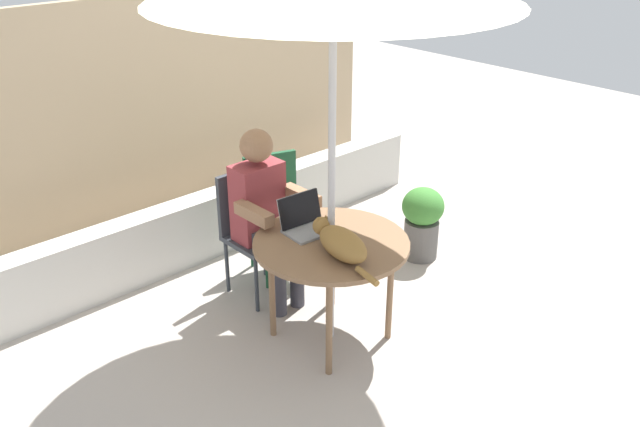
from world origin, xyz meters
name	(u,v)px	position (x,y,z in m)	size (l,w,h in m)	color
ground_plane	(330,336)	(0.00, 0.00, 0.00)	(14.00, 14.00, 0.00)	#ADA399
fence_back	(137,116)	(0.00, 2.30, 0.95)	(4.90, 0.08, 1.90)	tan
planter_wall_low	(202,227)	(0.00, 1.45, 0.25)	(4.41, 0.20, 0.50)	beige
patio_table	(331,250)	(0.00, 0.00, 0.64)	(0.96, 0.96, 0.70)	brown
chair_occupied	(251,223)	(0.00, 0.80, 0.52)	(0.40, 0.40, 0.89)	#33383F
chair_empty	(275,205)	(0.31, 0.92, 0.52)	(0.51, 0.51, 0.89)	#194C2D
person_seated	(265,208)	(0.00, 0.65, 0.69)	(0.48, 0.48, 1.23)	maroon
laptop	(305,220)	(-0.01, 0.23, 0.76)	(0.32, 0.27, 0.21)	gray
cat	(340,243)	(-0.08, -0.16, 0.78)	(0.26, 0.64, 0.17)	olive
potted_plant_near_fence	(422,220)	(1.24, 0.28, 0.32)	(0.32, 0.32, 0.58)	#595654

